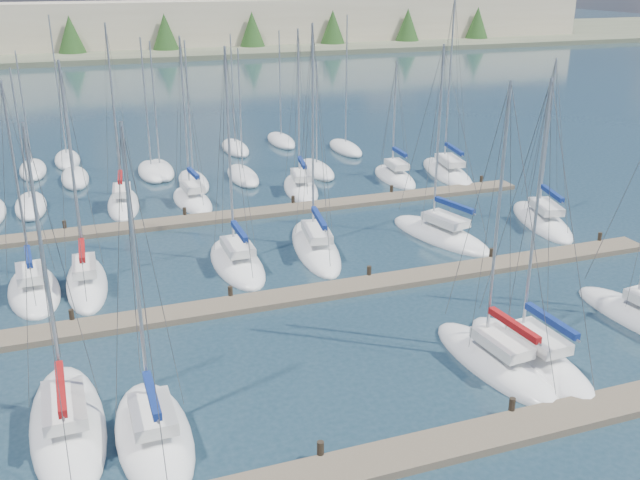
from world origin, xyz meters
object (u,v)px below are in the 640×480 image
object	(u,v)px
sailboat_o	(192,200)
sailboat_h	(34,290)
sailboat_j	(237,263)
sailboat_n	(123,204)
sailboat_i	(87,283)
sailboat_q	(395,177)
sailboat_c	(154,435)
sailboat_l	(440,235)
sailboat_e	(530,357)
sailboat_r	(447,172)
sailboat_k	(316,247)
sailboat_b	(68,425)
sailboat_p	(301,188)
sailboat_d	(494,362)
sailboat_m	(542,221)

from	to	relation	value
sailboat_o	sailboat_h	world-z (taller)	sailboat_o
sailboat_o	sailboat_j	distance (m)	12.94
sailboat_n	sailboat_o	bearing A→B (deg)	-4.55
sailboat_i	sailboat_q	bearing A→B (deg)	29.89
sailboat_o	sailboat_h	xyz separation A→B (m)	(-11.02, -12.99, -0.01)
sailboat_c	sailboat_q	distance (m)	37.31
sailboat_h	sailboat_o	bearing A→B (deg)	45.93
sailboat_c	sailboat_l	size ratio (longest dim) A/B	0.97
sailboat_e	sailboat_r	bearing A→B (deg)	64.86
sailboat_q	sailboat_k	bearing A→B (deg)	-128.72
sailboat_b	sailboat_j	size ratio (longest dim) A/B	0.93
sailboat_n	sailboat_r	bearing A→B (deg)	4.58
sailboat_h	sailboat_l	bearing A→B (deg)	-3.48
sailboat_q	sailboat_h	bearing A→B (deg)	-150.68
sailboat_n	sailboat_h	world-z (taller)	sailboat_n
sailboat_l	sailboat_q	distance (m)	13.85
sailboat_p	sailboat_l	size ratio (longest dim) A/B	1.00
sailboat_r	sailboat_d	distance (m)	31.43
sailboat_p	sailboat_q	bearing A→B (deg)	12.76
sailboat_q	sailboat_r	bearing A→B (deg)	0.61
sailboat_d	sailboat_k	bearing A→B (deg)	95.14
sailboat_l	sailboat_e	world-z (taller)	sailboat_e
sailboat_r	sailboat_e	world-z (taller)	sailboat_r
sailboat_o	sailboat_i	bearing A→B (deg)	-127.08
sailboat_b	sailboat_n	bearing A→B (deg)	79.20
sailboat_p	sailboat_l	xyz separation A→B (m)	(5.28, -13.13, -0.01)
sailboat_b	sailboat_r	size ratio (longest dim) A/B	0.81
sailboat_o	sailboat_n	distance (m)	5.05
sailboat_m	sailboat_n	bearing A→B (deg)	166.89
sailboat_i	sailboat_e	size ratio (longest dim) A/B	0.98
sailboat_c	sailboat_p	bearing A→B (deg)	61.44
sailboat_l	sailboat_e	xyz separation A→B (m)	(-3.86, -15.28, 0.01)
sailboat_j	sailboat_h	bearing A→B (deg)	-179.67
sailboat_p	sailboat_i	world-z (taller)	sailboat_p
sailboat_i	sailboat_n	xyz separation A→B (m)	(3.30, 13.83, 0.00)
sailboat_i	sailboat_j	xyz separation A→B (m)	(8.56, -0.01, -0.01)
sailboat_d	sailboat_p	bearing A→B (deg)	84.37
sailboat_p	sailboat_d	xyz separation A→B (m)	(-0.34, -28.23, 0.00)
sailboat_o	sailboat_q	size ratio (longest dim) A/B	1.25
sailboat_d	sailboat_e	world-z (taller)	sailboat_e
sailboat_o	sailboat_e	distance (m)	29.91
sailboat_i	sailboat_q	world-z (taller)	sailboat_i
sailboat_b	sailboat_l	distance (m)	27.22
sailboat_l	sailboat_r	size ratio (longest dim) A/B	0.85
sailboat_d	sailboat_j	bearing A→B (deg)	113.27
sailboat_l	sailboat_j	size ratio (longest dim) A/B	0.97
sailboat_c	sailboat_n	size ratio (longest dim) A/B	0.92
sailboat_i	sailboat_r	bearing A→B (deg)	25.57
sailboat_o	sailboat_k	bearing A→B (deg)	-69.96
sailboat_b	sailboat_r	distance (m)	41.41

